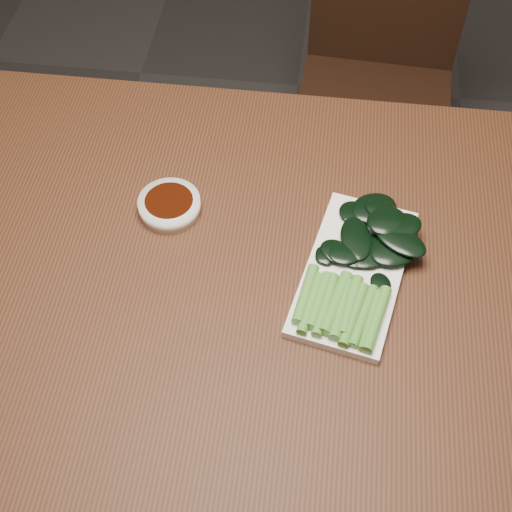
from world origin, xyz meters
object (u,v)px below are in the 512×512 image
object	(u,v)px
table	(245,293)
sauce_bowl	(169,205)
serving_plate	(354,272)
gai_lan	(363,261)
chair_far	(378,72)

from	to	relation	value
table	sauce_bowl	distance (m)	0.18
table	serving_plate	size ratio (longest dim) A/B	4.70
table	serving_plate	world-z (taller)	serving_plate
table	gai_lan	bearing A→B (deg)	4.58
serving_plate	sauce_bowl	bearing A→B (deg)	163.08
table	serving_plate	distance (m)	0.18
serving_plate	chair_far	bearing A→B (deg)	86.01
sauce_bowl	gai_lan	bearing A→B (deg)	-14.67
chair_far	serving_plate	distance (m)	0.86
chair_far	sauce_bowl	distance (m)	0.85
table	sauce_bowl	bearing A→B (deg)	144.52
chair_far	serving_plate	world-z (taller)	chair_far
chair_far	sauce_bowl	xyz separation A→B (m)	(-0.35, -0.72, 0.28)
table	sauce_bowl	xyz separation A→B (m)	(-0.13, 0.09, 0.08)
gai_lan	table	bearing A→B (deg)	-175.42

